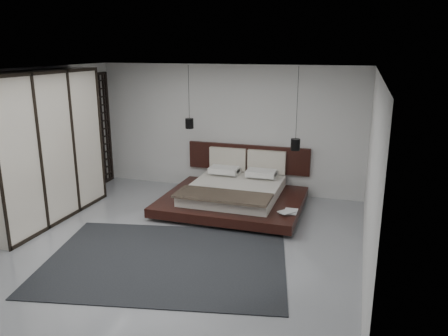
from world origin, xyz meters
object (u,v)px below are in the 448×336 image
(wardrobe, at_px, (43,147))
(pendant_left, at_px, (189,123))
(pendant_right, at_px, (295,144))
(lattice_screen, at_px, (99,130))
(rug, at_px, (166,260))
(bed, at_px, (235,193))

(wardrobe, bearing_deg, pendant_left, 45.45)
(pendant_right, height_order, wardrobe, pendant_right)
(wardrobe, bearing_deg, lattice_screen, 96.55)
(lattice_screen, xyz_separation_m, rug, (3.09, -3.11, -1.29))
(pendant_left, bearing_deg, bed, -20.85)
(lattice_screen, relative_size, pendant_right, 1.59)
(pendant_right, relative_size, wardrobe, 0.58)
(bed, bearing_deg, pendant_right, 20.85)
(bed, bearing_deg, lattice_screen, 171.02)
(rug, bearing_deg, lattice_screen, 134.76)
(pendant_left, distance_m, rug, 3.49)
(pendant_right, xyz_separation_m, rug, (-1.47, -3.00, -1.28))
(pendant_left, bearing_deg, lattice_screen, 177.22)
(bed, relative_size, rug, 0.76)
(lattice_screen, height_order, bed, lattice_screen)
(rug, bearing_deg, bed, 82.49)
(pendant_left, distance_m, wardrobe, 2.93)
(bed, height_order, pendant_right, pendant_right)
(lattice_screen, xyz_separation_m, pendant_right, (4.55, -0.11, -0.01))
(pendant_right, height_order, rug, pendant_right)
(lattice_screen, distance_m, bed, 3.61)
(lattice_screen, distance_m, pendant_left, 2.32)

